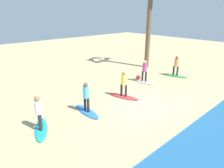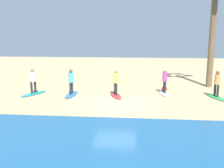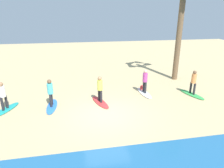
{
  "view_description": "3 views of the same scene",
  "coord_description": "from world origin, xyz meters",
  "px_view_note": "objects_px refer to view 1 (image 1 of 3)",
  "views": [
    {
      "loc": [
        8.42,
        6.55,
        5.23
      ],
      "look_at": [
        0.68,
        -2.02,
        0.93
      ],
      "focal_mm": 31.53,
      "sensor_mm": 36.0,
      "label": 1
    },
    {
      "loc": [
        -1.18,
        14.48,
        3.92
      ],
      "look_at": [
        0.27,
        -0.9,
        0.92
      ],
      "focal_mm": 40.73,
      "sensor_mm": 36.0,
      "label": 2
    },
    {
      "loc": [
        1.46,
        9.77,
        5.28
      ],
      "look_at": [
        -0.68,
        -1.69,
        1.15
      ],
      "focal_mm": 31.94,
      "sensor_mm": 36.0,
      "label": 3
    }
  ],
  "objects_px": {
    "surfboard_white": "(144,81)",
    "surfboard_red": "(124,96)",
    "surfboard_blue": "(87,111)",
    "beach_ball": "(138,78)",
    "surfboard_teal": "(41,129)",
    "surfer_teal": "(39,110)",
    "surfer_red": "(124,82)",
    "surfer_white": "(145,69)",
    "surfer_green": "(176,64)",
    "surfboard_green": "(175,76)",
    "surfer_blue": "(86,95)"
  },
  "relations": [
    {
      "from": "surfboard_white",
      "to": "surfboard_blue",
      "type": "distance_m",
      "value": 6.23
    },
    {
      "from": "surfboard_red",
      "to": "surfer_blue",
      "type": "relative_size",
      "value": 1.28
    },
    {
      "from": "surfboard_white",
      "to": "surfboard_red",
      "type": "xyz_separation_m",
      "value": [
        3.23,
        0.96,
        0.0
      ]
    },
    {
      "from": "surfboard_white",
      "to": "surfer_white",
      "type": "relative_size",
      "value": 1.28
    },
    {
      "from": "surfer_green",
      "to": "surfer_blue",
      "type": "relative_size",
      "value": 1.0
    },
    {
      "from": "surfer_white",
      "to": "surfboard_blue",
      "type": "xyz_separation_m",
      "value": [
        6.15,
        1.03,
        -0.99
      ]
    },
    {
      "from": "surfboard_teal",
      "to": "surfboard_red",
      "type": "bearing_deg",
      "value": 114.96
    },
    {
      "from": "surfer_white",
      "to": "surfer_teal",
      "type": "xyz_separation_m",
      "value": [
        8.73,
        1.01,
        0.0
      ]
    },
    {
      "from": "surfboard_white",
      "to": "beach_ball",
      "type": "xyz_separation_m",
      "value": [
        -0.08,
        -0.64,
        0.15
      ]
    },
    {
      "from": "surfboard_green",
      "to": "surfboard_white",
      "type": "distance_m",
      "value": 3.24
    },
    {
      "from": "surfer_teal",
      "to": "surfer_white",
      "type": "bearing_deg",
      "value": -173.41
    },
    {
      "from": "surfboard_red",
      "to": "surfboard_teal",
      "type": "xyz_separation_m",
      "value": [
        5.51,
        0.05,
        0.0
      ]
    },
    {
      "from": "surfboard_white",
      "to": "surfer_green",
      "type": "bearing_deg",
      "value": 71.56
    },
    {
      "from": "surfboard_white",
      "to": "surfer_white",
      "type": "distance_m",
      "value": 0.99
    },
    {
      "from": "beach_ball",
      "to": "surfboard_white",
      "type": "bearing_deg",
      "value": 82.76
    },
    {
      "from": "surfboard_red",
      "to": "surfer_green",
      "type": "bearing_deg",
      "value": 74.07
    },
    {
      "from": "surfer_blue",
      "to": "surfer_teal",
      "type": "distance_m",
      "value": 2.58
    },
    {
      "from": "surfboard_green",
      "to": "surfboard_red",
      "type": "distance_m",
      "value": 6.36
    },
    {
      "from": "surfer_teal",
      "to": "surfboard_teal",
      "type": "bearing_deg",
      "value": 14.04
    },
    {
      "from": "surfer_blue",
      "to": "surfer_teal",
      "type": "xyz_separation_m",
      "value": [
        2.58,
        -0.02,
        0.0
      ]
    },
    {
      "from": "surfboard_green",
      "to": "surfer_white",
      "type": "distance_m",
      "value": 3.39
    },
    {
      "from": "surfer_red",
      "to": "beach_ball",
      "type": "distance_m",
      "value": 3.77
    },
    {
      "from": "surfboard_red",
      "to": "surfer_red",
      "type": "relative_size",
      "value": 1.28
    },
    {
      "from": "surfer_green",
      "to": "surfer_white",
      "type": "height_order",
      "value": "same"
    },
    {
      "from": "surfboard_white",
      "to": "surfer_red",
      "type": "height_order",
      "value": "surfer_red"
    },
    {
      "from": "surfboard_white",
      "to": "surfer_blue",
      "type": "bearing_deg",
      "value": -84.08
    },
    {
      "from": "surfer_blue",
      "to": "surfboard_teal",
      "type": "bearing_deg",
      "value": -0.47
    },
    {
      "from": "surfboard_white",
      "to": "surfboard_red",
      "type": "bearing_deg",
      "value": -77.0
    },
    {
      "from": "surfer_white",
      "to": "surfboard_teal",
      "type": "height_order",
      "value": "surfer_white"
    },
    {
      "from": "surfer_teal",
      "to": "surfboard_white",
      "type": "bearing_deg",
      "value": -173.41
    },
    {
      "from": "surfboard_green",
      "to": "surfer_green",
      "type": "height_order",
      "value": "surfer_green"
    },
    {
      "from": "beach_ball",
      "to": "surfboard_blue",
      "type": "bearing_deg",
      "value": 15.01
    },
    {
      "from": "surfboard_blue",
      "to": "beach_ball",
      "type": "bearing_deg",
      "value": 107.37
    },
    {
      "from": "surfboard_blue",
      "to": "surfer_green",
      "type": "bearing_deg",
      "value": 93.58
    },
    {
      "from": "surfer_teal",
      "to": "surfboard_blue",
      "type": "bearing_deg",
      "value": 179.53
    },
    {
      "from": "surfer_green",
      "to": "surfer_blue",
      "type": "xyz_separation_m",
      "value": [
        9.28,
        0.2,
        0.0
      ]
    },
    {
      "from": "surfer_green",
      "to": "surfer_teal",
      "type": "bearing_deg",
      "value": 0.86
    },
    {
      "from": "surfboard_blue",
      "to": "surfboard_teal",
      "type": "relative_size",
      "value": 1.0
    },
    {
      "from": "surfer_white",
      "to": "surfer_teal",
      "type": "distance_m",
      "value": 8.79
    },
    {
      "from": "surfboard_red",
      "to": "beach_ball",
      "type": "height_order",
      "value": "beach_ball"
    },
    {
      "from": "surfer_white",
      "to": "surfer_teal",
      "type": "bearing_deg",
      "value": 6.59
    },
    {
      "from": "surfboard_teal",
      "to": "surfboard_white",
      "type": "bearing_deg",
      "value": 121.06
    },
    {
      "from": "surfer_white",
      "to": "surfboard_teal",
      "type": "xyz_separation_m",
      "value": [
        8.73,
        1.01,
        -0.99
      ]
    },
    {
      "from": "surfer_white",
      "to": "surfer_green",
      "type": "bearing_deg",
      "value": 165.15
    },
    {
      "from": "surfer_white",
      "to": "surfboard_teal",
      "type": "distance_m",
      "value": 8.85
    },
    {
      "from": "surfer_teal",
      "to": "beach_ball",
      "type": "distance_m",
      "value": 9.01
    },
    {
      "from": "surfboard_green",
      "to": "surfboard_teal",
      "type": "relative_size",
      "value": 1.0
    },
    {
      "from": "surfboard_blue",
      "to": "surfer_blue",
      "type": "height_order",
      "value": "surfer_blue"
    },
    {
      "from": "surfboard_green",
      "to": "surfboard_red",
      "type": "xyz_separation_m",
      "value": [
        6.36,
        0.13,
        0.0
      ]
    },
    {
      "from": "surfer_white",
      "to": "surfboard_blue",
      "type": "bearing_deg",
      "value": 9.51
    }
  ]
}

